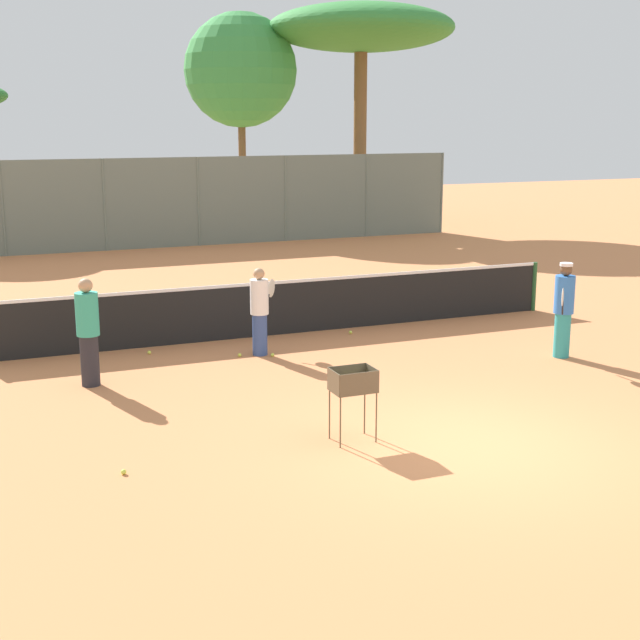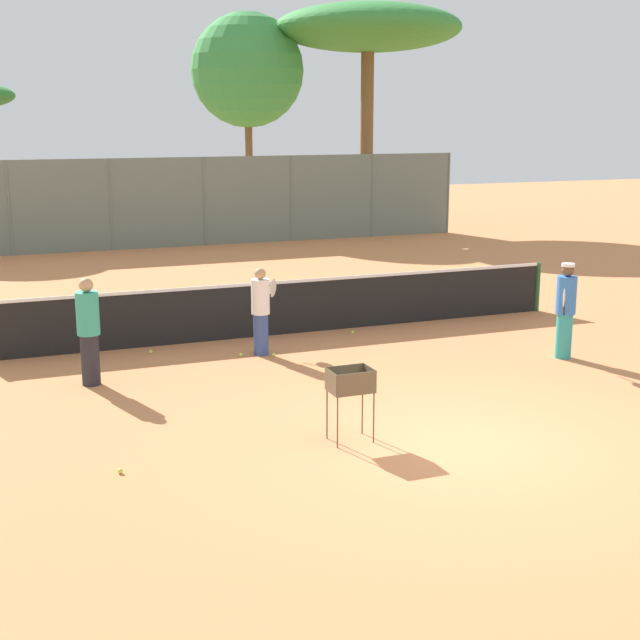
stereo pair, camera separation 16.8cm
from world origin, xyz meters
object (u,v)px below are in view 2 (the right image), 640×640
Objects in this scene: player_red_cap at (565,309)px; player_white_outfit at (88,330)px; tennis_net at (291,306)px; ball_cart at (351,386)px; player_yellow_shirt at (261,310)px; parked_car at (73,221)px.

player_white_outfit is at bearing -59.11° from player_red_cap.
tennis_net is 6.01m from ball_cart.
player_white_outfit is 1.02× the size of player_red_cap.
player_yellow_shirt is 4.60m from ball_cart.
player_yellow_shirt reaches higher than ball_cart.
player_yellow_shirt is (3.08, 0.76, -0.08)m from player_white_outfit.
player_yellow_shirt is at bearing -73.04° from player_red_cap.
tennis_net is 7.34× the size of player_yellow_shirt.
tennis_net is at bearing 5.21° from player_yellow_shirt.
tennis_net is 15.62m from parked_car.
player_white_outfit reaches higher than parked_car.
player_red_cap reaches higher than player_yellow_shirt.
player_white_outfit is 8.09m from player_red_cap.
ball_cart is at bearing -23.88° from player_red_cap.
tennis_net is 11.77× the size of ball_cart.
player_yellow_shirt is 1.60× the size of ball_cart.
parked_car is (1.69, 17.47, -0.22)m from player_white_outfit.
player_white_outfit is at bearing -95.54° from parked_car.
parked_car reaches higher than player_yellow_shirt.
player_yellow_shirt is (-4.88, 2.17, -0.07)m from player_red_cap.
ball_cart is 0.23× the size of parked_car.
player_white_outfit is 3.18m from player_yellow_shirt.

